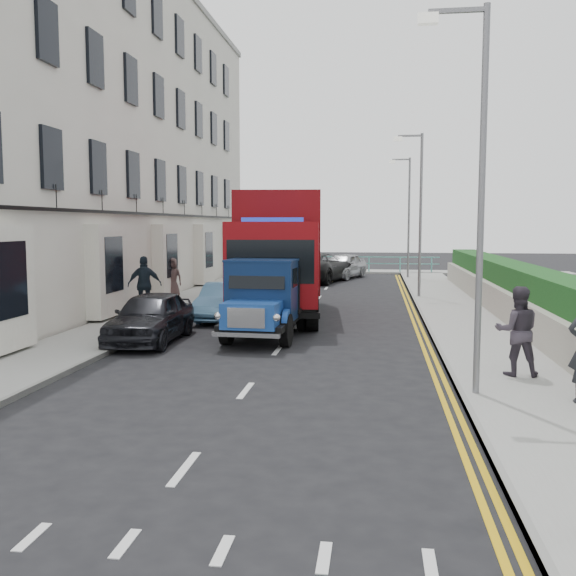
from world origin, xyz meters
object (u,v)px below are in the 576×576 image
(bedford_lorry, at_px, (263,304))
(red_lorry, at_px, (280,251))
(lamp_near, at_px, (475,179))
(lamp_mid, at_px, (418,205))
(parked_car_front, at_px, (151,317))
(lamp_far, at_px, (407,210))

(bedford_lorry, xyz_separation_m, red_lorry, (-0.27, 4.95, 1.26))
(lamp_near, height_order, bedford_lorry, lamp_near)
(lamp_mid, height_order, parked_car_front, lamp_mid)
(bedford_lorry, bearing_deg, lamp_near, -44.88)
(parked_car_front, bearing_deg, lamp_near, -32.34)
(lamp_near, xyz_separation_m, red_lorry, (-5.05, 10.27, -1.72))
(lamp_mid, height_order, lamp_far, same)
(bedford_lorry, bearing_deg, lamp_mid, 69.03)
(lamp_near, relative_size, red_lorry, 0.83)
(bedford_lorry, distance_m, parked_car_front, 3.07)
(parked_car_front, bearing_deg, bedford_lorry, 10.22)
(red_lorry, bearing_deg, parked_car_front, -121.13)
(parked_car_front, bearing_deg, lamp_mid, 54.31)
(lamp_far, relative_size, bedford_lorry, 1.47)
(lamp_near, height_order, parked_car_front, lamp_near)
(lamp_far, relative_size, parked_car_front, 1.73)
(lamp_near, xyz_separation_m, lamp_mid, (0.00, 16.00, 0.00))
(parked_car_front, bearing_deg, lamp_far, 68.81)
(bedford_lorry, distance_m, red_lorry, 5.12)
(lamp_mid, xyz_separation_m, parked_car_front, (-7.78, -11.28, -3.31))
(red_lorry, bearing_deg, lamp_mid, 43.61)
(lamp_mid, bearing_deg, bedford_lorry, -114.11)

